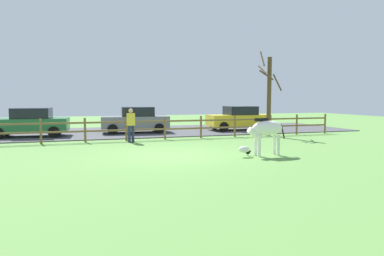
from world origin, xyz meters
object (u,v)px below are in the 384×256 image
(zebra, at_px, (265,131))
(parked_car_green, at_px, (30,122))
(visitor_near_fence, at_px, (131,124))
(parked_car_grey, at_px, (136,120))
(crow_on_grass, at_px, (248,152))
(parked_car_yellow, at_px, (239,118))
(bare_tree, at_px, (269,94))

(zebra, relative_size, parked_car_green, 0.47)
(visitor_near_fence, bearing_deg, parked_car_green, 143.54)
(parked_car_green, height_order, parked_car_grey, same)
(zebra, distance_m, crow_on_grass, 1.01)
(parked_car_green, distance_m, parked_car_yellow, 12.52)
(parked_car_grey, height_order, visitor_near_fence, visitor_near_fence)
(parked_car_yellow, relative_size, parked_car_grey, 0.98)
(bare_tree, height_order, parked_car_yellow, bare_tree)
(parked_car_yellow, bearing_deg, visitor_near_fence, -152.36)
(parked_car_grey, bearing_deg, zebra, -70.18)
(crow_on_grass, height_order, visitor_near_fence, visitor_near_fence)
(bare_tree, relative_size, zebra, 2.47)
(parked_car_yellow, bearing_deg, crow_on_grass, -112.87)
(bare_tree, xyz_separation_m, crow_on_grass, (-4.10, -5.73, -2.24))
(crow_on_grass, bearing_deg, visitor_near_fence, 125.12)
(zebra, bearing_deg, crow_on_grass, 163.46)
(bare_tree, xyz_separation_m, parked_car_grey, (-6.96, 3.68, -1.52))
(zebra, relative_size, visitor_near_fence, 1.18)
(bare_tree, distance_m, parked_car_grey, 8.02)
(zebra, height_order, parked_car_green, parked_car_green)
(zebra, relative_size, parked_car_grey, 0.47)
(visitor_near_fence, bearing_deg, parked_car_yellow, 27.64)
(bare_tree, xyz_separation_m, zebra, (-3.51, -5.91, -1.44))
(crow_on_grass, xyz_separation_m, visitor_near_fence, (-3.67, 5.22, 0.78))
(crow_on_grass, bearing_deg, parked_car_grey, 106.91)
(zebra, bearing_deg, visitor_near_fence, 128.32)
(crow_on_grass, height_order, parked_car_grey, parked_car_grey)
(parked_car_yellow, height_order, parked_car_grey, same)
(crow_on_grass, height_order, parked_car_yellow, parked_car_yellow)
(parked_car_grey, bearing_deg, parked_car_green, -174.95)
(crow_on_grass, xyz_separation_m, parked_car_green, (-8.65, 8.90, 0.72))
(zebra, distance_m, parked_car_yellow, 9.90)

